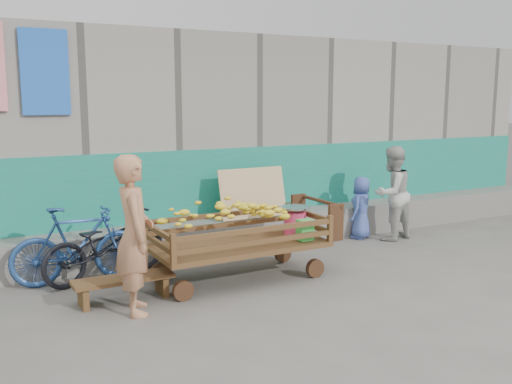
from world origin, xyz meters
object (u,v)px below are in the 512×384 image
child (361,208)px  bicycle_dark (106,245)px  bench (124,283)px  bicycle_blue (78,245)px  banana_cart (235,227)px  woman (392,193)px  vendor_man (134,235)px

child → bicycle_dark: child is taller
bench → bicycle_blue: 0.91m
banana_cart → bicycle_dark: bearing=150.1°
woman → banana_cart: bearing=2.0°
bench → child: (3.91, 0.97, 0.28)m
woman → child: bearing=-48.0°
vendor_man → bicycle_blue: bearing=25.0°
banana_cart → woman: size_ratio=1.56×
banana_cart → woman: (2.92, 0.63, 0.07)m
bicycle_dark → woman: bearing=-107.0°
banana_cart → bicycle_blue: size_ratio=1.46×
banana_cart → bench: bearing=-177.1°
woman → bicycle_blue: 4.55m
banana_cart → vendor_man: bearing=-161.6°
bench → woman: bearing=9.4°
child → bicycle_dark: 3.88m
woman → bicycle_blue: size_ratio=0.94×
bench → vendor_man: 0.70m
bench → banana_cart: bearing=2.9°
vendor_man → child: size_ratio=1.67×
banana_cart → vendor_man: 1.39m
child → bicycle_dark: bearing=-28.0°
banana_cart → child: 2.73m
bicycle_blue → bench: bearing=-156.1°
bench → vendor_man: (0.03, -0.37, 0.60)m
woman → child: woman is taller
woman → bicycle_blue: woman is taller
child → bicycle_blue: child is taller
bench → vendor_man: vendor_man is taller
bicycle_dark → banana_cart: bearing=-135.3°
bench → woman: 4.34m
bicycle_blue → banana_cart: bearing=-110.0°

